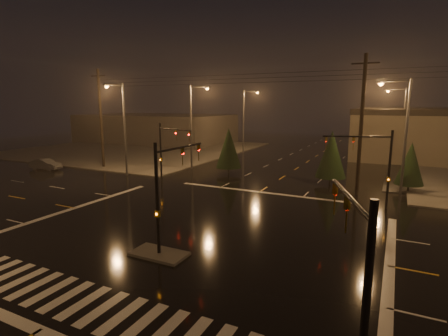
{
  "coord_description": "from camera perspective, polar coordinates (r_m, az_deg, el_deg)",
  "views": [
    {
      "loc": [
        10.8,
        -18.03,
        7.92
      ],
      "look_at": [
        -1.01,
        5.79,
        3.0
      ],
      "focal_mm": 28.0,
      "sensor_mm": 36.0,
      "label": 1
    }
  ],
  "objects": [
    {
      "name": "ground",
      "position": [
        22.46,
        -4.33,
        -10.2
      ],
      "size": [
        140.0,
        140.0,
        0.0
      ],
      "primitive_type": "plane",
      "color": "black",
      "rests_on": "ground"
    },
    {
      "name": "sidewalk_nw",
      "position": [
        63.51,
        -13.89,
        3.07
      ],
      "size": [
        36.0,
        36.0,
        0.12
      ],
      "primitive_type": "cube",
      "color": "#44413D",
      "rests_on": "ground"
    },
    {
      "name": "median_island",
      "position": [
        19.36,
        -10.55,
        -13.6
      ],
      "size": [
        3.0,
        1.6,
        0.15
      ],
      "primitive_type": "cube",
      "color": "#44413D",
      "rests_on": "ground"
    },
    {
      "name": "crosswalk",
      "position": [
        16.15,
        -21.88,
        -19.68
      ],
      "size": [
        15.0,
        2.6,
        0.01
      ],
      "primitive_type": "cube",
      "color": "beige",
      "rests_on": "ground"
    },
    {
      "name": "stop_bar_near",
      "position": [
        15.12,
        -27.96,
        -22.41
      ],
      "size": [
        16.0,
        0.5,
        0.01
      ],
      "primitive_type": "cube",
      "color": "beige",
      "rests_on": "ground"
    },
    {
      "name": "stop_bar_far",
      "position": [
        31.97,
        5.79,
        -3.91
      ],
      "size": [
        16.0,
        0.5,
        0.01
      ],
      "primitive_type": "cube",
      "color": "beige",
      "rests_on": "ground"
    },
    {
      "name": "commercial_block",
      "position": [
        75.68,
        -11.02,
        6.41
      ],
      "size": [
        30.0,
        18.0,
        5.6
      ],
      "primitive_type": "cube",
      "color": "#443E3C",
      "rests_on": "ground"
    },
    {
      "name": "signal_mast_median",
      "position": [
        18.91,
        -9.23,
        -2.39
      ],
      "size": [
        0.25,
        4.59,
        6.0
      ],
      "color": "black",
      "rests_on": "ground"
    },
    {
      "name": "signal_mast_ne",
      "position": [
        28.49,
        23.47,
        1.28
      ],
      "size": [
        4.84,
        1.86,
        6.0
      ],
      "color": "black",
      "rests_on": "ground"
    },
    {
      "name": "signal_mast_nw",
      "position": [
        34.96,
        -9.36,
        3.56
      ],
      "size": [
        4.84,
        1.86,
        6.0
      ],
      "color": "black",
      "rests_on": "ground"
    },
    {
      "name": "signal_mast_se",
      "position": [
        9.3,
        20.84,
        -17.15
      ],
      "size": [
        1.55,
        3.87,
        6.0
      ],
      "color": "black",
      "rests_on": "ground"
    },
    {
      "name": "streetlight_1",
      "position": [
        42.26,
        -5.06,
        7.57
      ],
      "size": [
        2.77,
        0.32,
        10.0
      ],
      "color": "#38383A",
      "rests_on": "ground"
    },
    {
      "name": "streetlight_2",
      "position": [
        56.52,
        3.5,
        8.32
      ],
      "size": [
        2.77,
        0.32,
        10.0
      ],
      "color": "#38383A",
      "rests_on": "ground"
    },
    {
      "name": "streetlight_3",
      "position": [
        34.1,
        27.11,
        5.78
      ],
      "size": [
        2.77,
        0.32,
        10.0
      ],
      "color": "#38383A",
      "rests_on": "ground"
    },
    {
      "name": "streetlight_4",
      "position": [
        54.07,
        26.98,
        7.11
      ],
      "size": [
        2.77,
        0.32,
        10.0
      ],
      "color": "#38383A",
      "rests_on": "ground"
    },
    {
      "name": "streetlight_5",
      "position": [
        39.7,
        -16.26,
        7.01
      ],
      "size": [
        0.32,
        2.77,
        10.0
      ],
      "color": "#38383A",
      "rests_on": "ground"
    },
    {
      "name": "utility_pole_0",
      "position": [
        45.88,
        -19.48,
        7.66
      ],
      "size": [
        2.2,
        0.32,
        12.0
      ],
      "color": "black",
      "rests_on": "ground"
    },
    {
      "name": "utility_pole_1",
      "position": [
        32.2,
        21.49,
        6.58
      ],
      "size": [
        2.2,
        0.32,
        12.0
      ],
      "color": "black",
      "rests_on": "ground"
    },
    {
      "name": "conifer_0",
      "position": [
        35.49,
        28.14,
        0.64
      ],
      "size": [
        2.46,
        2.46,
        4.54
      ],
      "color": "black",
      "rests_on": "ground"
    },
    {
      "name": "conifer_3",
      "position": [
        39.67,
        0.77,
        3.3
      ],
      "size": [
        2.89,
        2.89,
        5.22
      ],
      "color": "black",
      "rests_on": "ground"
    },
    {
      "name": "conifer_4",
      "position": [
        35.9,
        17.12,
        2.16
      ],
      "size": [
        2.96,
        2.96,
        5.33
      ],
      "color": "black",
      "rests_on": "ground"
    },
    {
      "name": "car_crossing",
      "position": [
        47.7,
        -27.12,
        0.56
      ],
      "size": [
        4.11,
        1.89,
        1.3
      ],
      "primitive_type": "imported",
      "rotation": [
        0.0,
        0.0,
        1.7
      ],
      "color": "#515358",
      "rests_on": "ground"
    }
  ]
}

